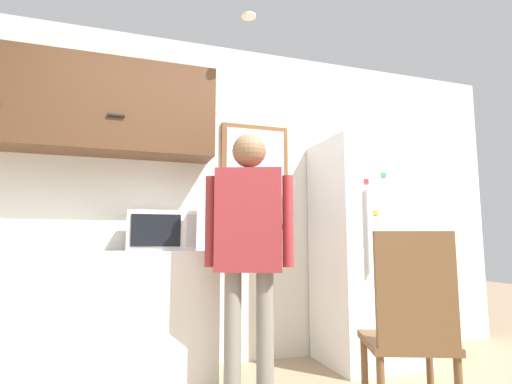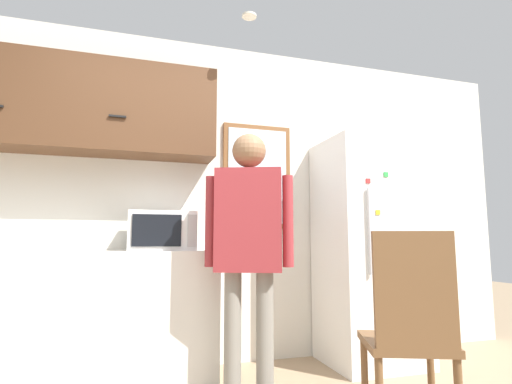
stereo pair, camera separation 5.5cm
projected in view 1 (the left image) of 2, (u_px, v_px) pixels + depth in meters
name	position (u px, v px, depth m)	size (l,w,h in m)	color
back_wall	(201.00, 198.00, 3.35)	(6.00, 0.06, 2.70)	silver
counter	(44.00, 322.00, 2.62)	(2.24, 0.56, 0.92)	silver
upper_cabinets	(61.00, 103.00, 2.91)	(2.24, 0.35, 0.70)	#51331E
microwave	(160.00, 231.00, 2.90)	(0.47, 0.41, 0.28)	white
person	(249.00, 234.00, 2.57)	(0.54, 0.36, 1.70)	gray
refrigerator	(366.00, 250.00, 3.37)	(0.75, 0.69, 1.84)	white
chair	(411.00, 324.00, 2.08)	(0.56, 0.56, 1.04)	brown
window	(255.00, 176.00, 3.48)	(0.61, 0.05, 0.91)	brown
ceiling_light	(249.00, 16.00, 3.01)	(0.11, 0.11, 0.01)	white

